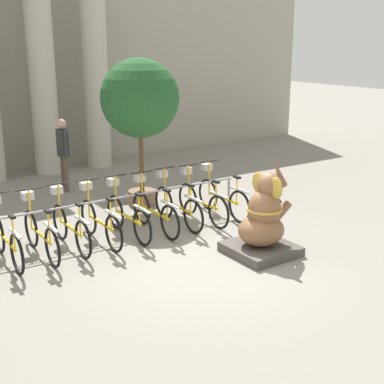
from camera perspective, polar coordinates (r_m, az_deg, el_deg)
ground_plane at (r=9.03m, az=1.31°, el=-7.54°), size 60.00×60.00×0.00m
building_facade at (r=16.10m, az=-16.95°, el=13.15°), size 20.00×0.20×6.00m
column_middle at (r=15.17m, az=-15.68°, el=11.68°), size 0.89×0.89×5.16m
column_right at (r=15.72m, az=-10.25°, el=12.14°), size 0.89×0.89×5.16m
bike_rack at (r=10.16m, az=-7.23°, el=-1.16°), size 5.07×0.05×0.77m
bicycle_0 at (r=9.42m, az=-19.20°, el=-4.73°), size 0.48×1.78×1.10m
bicycle_1 at (r=9.52m, az=-15.88°, el=-4.23°), size 0.48×1.78×1.10m
bicycle_2 at (r=9.74m, az=-12.89°, el=-3.54°), size 0.48×1.78×1.10m
bicycle_3 at (r=9.92m, az=-9.82°, el=-3.01°), size 0.48×1.78×1.10m
bicycle_4 at (r=10.14m, az=-6.93°, el=-2.48°), size 0.48×1.78×1.10m
bicycle_5 at (r=10.35m, az=-4.07°, el=-2.00°), size 0.48×1.78×1.10m
bicycle_6 at (r=10.67m, az=-1.61°, el=-1.42°), size 0.48×1.78×1.10m
bicycle_7 at (r=10.92m, az=1.02°, el=-1.00°), size 0.48×1.78×1.10m
bicycle_8 at (r=11.27m, az=3.22°, el=-0.48°), size 0.48×1.78×1.10m
elephant_statue at (r=9.29m, az=7.62°, el=-3.22°), size 1.08×1.08×1.69m
person_pedestrian at (r=13.30m, az=-13.61°, el=4.58°), size 0.24×0.47×1.78m
potted_tree at (r=11.72m, az=-5.58°, el=9.65°), size 1.72×1.72×3.24m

